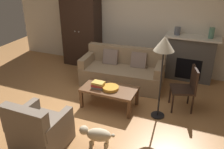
# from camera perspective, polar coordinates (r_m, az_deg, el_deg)

# --- Properties ---
(ground_plane) EXTENTS (9.60, 9.60, 0.00)m
(ground_plane) POSITION_cam_1_polar(r_m,az_deg,el_deg) (4.88, -4.53, -9.08)
(ground_plane) COLOR #B27A47
(back_wall) EXTENTS (7.20, 0.10, 2.80)m
(back_wall) POSITION_cam_1_polar(r_m,az_deg,el_deg) (6.54, 5.26, 13.32)
(back_wall) COLOR silver
(back_wall) RESTS_ON ground
(fireplace) EXTENTS (1.26, 0.48, 1.12)m
(fireplace) POSITION_cam_1_polar(r_m,az_deg,el_deg) (6.27, 17.89, 3.70)
(fireplace) COLOR #4C4947
(fireplace) RESTS_ON ground
(armoire) EXTENTS (1.06, 0.57, 2.01)m
(armoire) POSITION_cam_1_polar(r_m,az_deg,el_deg) (6.88, -7.12, 10.47)
(armoire) COLOR black
(armoire) RESTS_ON ground
(couch) EXTENTS (1.97, 0.98, 0.86)m
(couch) POSITION_cam_1_polar(r_m,az_deg,el_deg) (5.83, 2.50, 0.65)
(couch) COLOR #937A5B
(couch) RESTS_ON ground
(coffee_table) EXTENTS (1.10, 0.60, 0.42)m
(coffee_table) POSITION_cam_1_polar(r_m,az_deg,el_deg) (4.91, -0.62, -3.73)
(coffee_table) COLOR brown
(coffee_table) RESTS_ON ground
(fruit_bowl) EXTENTS (0.33, 0.33, 0.06)m
(fruit_bowl) POSITION_cam_1_polar(r_m,az_deg,el_deg) (4.82, -0.35, -3.18)
(fruit_bowl) COLOR orange
(fruit_bowl) RESTS_ON coffee_table
(book_stack) EXTENTS (0.26, 0.19, 0.13)m
(book_stack) POSITION_cam_1_polar(r_m,az_deg,el_deg) (4.87, -3.26, -2.43)
(book_stack) COLOR gray
(book_stack) RESTS_ON coffee_table
(mantel_vase_slate) EXTENTS (0.15, 0.15, 0.18)m
(mantel_vase_slate) POSITION_cam_1_polar(r_m,az_deg,el_deg) (6.09, 15.11, 9.84)
(mantel_vase_slate) COLOR #565B66
(mantel_vase_slate) RESTS_ON fireplace
(mantel_vase_jade) EXTENTS (0.12, 0.12, 0.25)m
(mantel_vase_jade) POSITION_cam_1_polar(r_m,az_deg,el_deg) (6.04, 22.33, 9.01)
(mantel_vase_jade) COLOR slate
(mantel_vase_jade) RESTS_ON fireplace
(armchair_near_left) EXTENTS (0.79, 0.78, 0.88)m
(armchair_near_left) POSITION_cam_1_polar(r_m,az_deg,el_deg) (4.09, -16.66, -12.54)
(armchair_near_left) COLOR #756656
(armchair_near_left) RESTS_ON ground
(side_chair_wooden) EXTENTS (0.55, 0.55, 0.90)m
(side_chair_wooden) POSITION_cam_1_polar(r_m,az_deg,el_deg) (4.99, 17.26, -2.61)
(side_chair_wooden) COLOR black
(side_chair_wooden) RESTS_ON ground
(floor_lamp) EXTENTS (0.36, 0.36, 1.60)m
(floor_lamp) POSITION_cam_1_polar(r_m,az_deg,el_deg) (4.26, 12.10, 5.96)
(floor_lamp) COLOR black
(floor_lamp) RESTS_ON ground
(dog) EXTENTS (0.56, 0.28, 0.39)m
(dog) POSITION_cam_1_polar(r_m,az_deg,el_deg) (3.97, -3.60, -13.95)
(dog) COLOR beige
(dog) RESTS_ON ground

